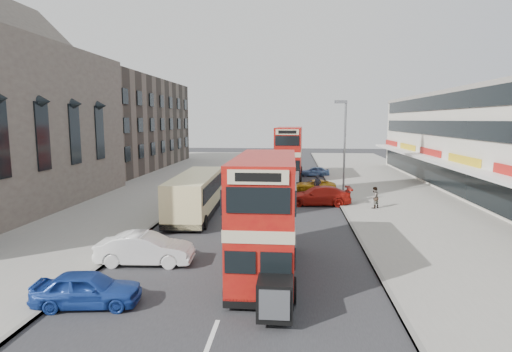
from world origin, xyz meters
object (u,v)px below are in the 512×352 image
at_px(car_left_front, 145,249).
at_px(cyclist, 317,191).
at_px(bus_second, 289,153).
at_px(street_lamp, 344,142).
at_px(bus_main, 266,215).
at_px(car_right_b, 314,186).
at_px(car_left_near, 87,289).
at_px(coach, 196,193).
at_px(pedestrian_near, 374,197).
at_px(car_right_a, 318,196).
at_px(car_right_c, 315,171).

distance_m(car_left_front, cyclist, 18.50).
xyz_separation_m(bus_second, car_left_front, (-6.29, -28.05, -2.21)).
relative_size(street_lamp, bus_second, 0.80).
height_order(street_lamp, bus_second, street_lamp).
height_order(bus_main, bus_second, bus_second).
bearing_deg(car_right_b, cyclist, 2.23).
height_order(bus_main, car_left_near, bus_main).
relative_size(bus_main, bus_second, 0.88).
height_order(coach, car_left_near, coach).
bearing_deg(cyclist, pedestrian_near, -48.48).
xyz_separation_m(coach, car_left_front, (-0.07, -9.82, -0.83)).
bearing_deg(car_right_a, car_left_front, -34.42).
xyz_separation_m(bus_main, car_right_a, (3.13, 14.62, -1.84)).
relative_size(car_right_c, cyclist, 1.67).
height_order(street_lamp, car_right_b, street_lamp).
xyz_separation_m(car_left_front, car_right_a, (8.69, 13.94, 0.02)).
distance_m(street_lamp, cyclist, 4.59).
xyz_separation_m(car_left_near, pedestrian_near, (13.20, 16.82, 0.31)).
relative_size(street_lamp, car_right_a, 1.60).
bearing_deg(street_lamp, car_left_near, -119.09).
bearing_deg(car_right_b, car_right_c, 177.51).
bearing_deg(car_right_c, street_lamp, 4.80).
distance_m(car_left_front, car_right_c, 31.85).
height_order(bus_main, coach, bus_main).
height_order(bus_main, cyclist, bus_main).
height_order(bus_main, car_left_front, bus_main).
distance_m(car_right_a, car_right_b, 6.02).
bearing_deg(pedestrian_near, car_right_a, -58.39).
distance_m(car_left_near, car_left_front, 4.37).
relative_size(car_left_front, cyclist, 2.14).
bearing_deg(car_right_a, car_left_near, -29.22).
height_order(car_right_a, car_right_b, car_right_a).
xyz_separation_m(bus_second, car_left_near, (-6.81, -32.39, -2.29)).
relative_size(car_right_c, pedestrian_near, 2.14).
height_order(car_right_b, pedestrian_near, pedestrian_near).
height_order(bus_main, car_right_a, bus_main).
distance_m(bus_main, cyclist, 17.37).
xyz_separation_m(bus_second, pedestrian_near, (6.39, -15.57, -1.98)).
bearing_deg(coach, cyclist, 34.18).
bearing_deg(car_left_front, pedestrian_near, -48.66).
bearing_deg(bus_second, car_left_front, 79.27).
bearing_deg(pedestrian_near, car_right_b, -100.21).
distance_m(bus_main, car_right_b, 20.97).
relative_size(car_right_b, car_right_c, 1.16).
relative_size(bus_second, pedestrian_near, 6.38).
bearing_deg(street_lamp, coach, -150.05).
relative_size(car_right_b, cyclist, 1.95).
xyz_separation_m(coach, car_left_near, (-0.60, -14.16, -0.92)).
relative_size(street_lamp, car_right_c, 2.38).
distance_m(bus_main, car_left_near, 7.36).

